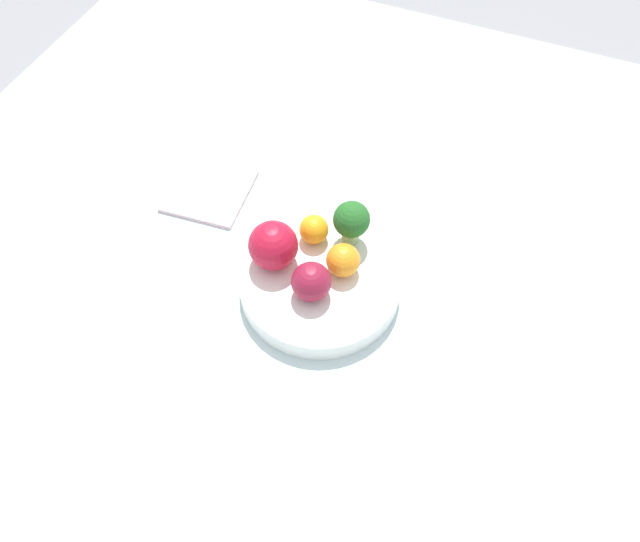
% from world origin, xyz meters
% --- Properties ---
extents(ground_plane, '(6.00, 6.00, 0.00)m').
position_xyz_m(ground_plane, '(0.00, 0.00, 0.00)').
color(ground_plane, gray).
extents(table_surface, '(1.20, 1.20, 0.02)m').
position_xyz_m(table_surface, '(0.00, 0.00, 0.01)').
color(table_surface, silver).
rests_on(table_surface, ground_plane).
extents(bowl, '(0.19, 0.19, 0.03)m').
position_xyz_m(bowl, '(0.00, 0.00, 0.03)').
color(bowl, white).
rests_on(bowl, table_surface).
extents(broccoli, '(0.04, 0.04, 0.06)m').
position_xyz_m(broccoli, '(0.01, 0.06, 0.08)').
color(broccoli, '#99C17A').
rests_on(broccoli, bowl).
extents(apple_red, '(0.06, 0.06, 0.06)m').
position_xyz_m(apple_red, '(-0.06, 0.00, 0.08)').
color(apple_red, '#B7142D').
rests_on(apple_red, bowl).
extents(apple_green, '(0.05, 0.05, 0.05)m').
position_xyz_m(apple_green, '(-0.00, -0.03, 0.07)').
color(apple_green, maroon).
rests_on(apple_green, bowl).
extents(orange_front, '(0.04, 0.04, 0.04)m').
position_xyz_m(orange_front, '(0.02, 0.02, 0.07)').
color(orange_front, orange).
rests_on(orange_front, bowl).
extents(orange_back, '(0.04, 0.04, 0.04)m').
position_xyz_m(orange_back, '(-0.03, 0.05, 0.07)').
color(orange_back, orange).
rests_on(orange_back, bowl).
extents(napkin, '(0.11, 0.12, 0.01)m').
position_xyz_m(napkin, '(-0.20, 0.09, 0.02)').
color(napkin, beige).
rests_on(napkin, table_surface).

